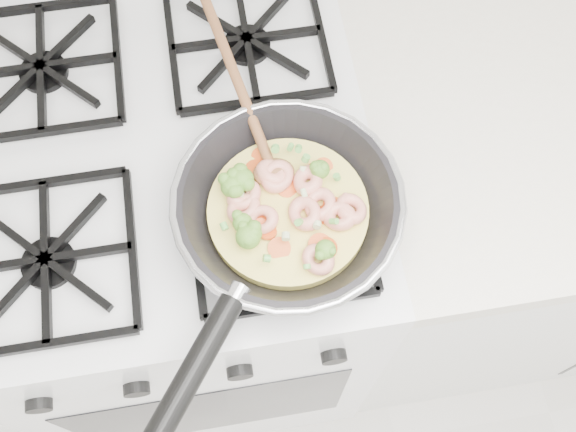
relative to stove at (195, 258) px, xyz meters
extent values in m
cube|color=white|center=(0.00, 0.00, -0.01)|extent=(0.60, 0.60, 0.90)
cube|color=black|center=(0.00, -0.30, -0.01)|extent=(0.48, 0.00, 0.40)
cube|color=black|center=(0.00, 0.00, 0.45)|extent=(0.56, 0.56, 0.02)
cube|color=white|center=(0.80, 0.00, -0.03)|extent=(1.00, 0.58, 0.86)
torus|color=#BBBBC2|center=(0.16, -0.15, 0.52)|extent=(0.29, 0.29, 0.01)
cylinder|color=black|center=(0.02, -0.34, 0.51)|extent=(0.14, 0.17, 0.03)
cylinder|color=#F2E269|center=(0.16, -0.15, 0.48)|extent=(0.20, 0.20, 0.02)
ellipsoid|color=brown|center=(0.15, -0.10, 0.50)|extent=(0.05, 0.06, 0.02)
cylinder|color=brown|center=(0.12, 0.05, 0.53)|extent=(0.07, 0.28, 0.07)
torus|color=#E09B84|center=(0.16, -0.10, 0.50)|extent=(0.07, 0.07, 0.02)
torus|color=#E09B84|center=(0.13, -0.16, 0.50)|extent=(0.05, 0.05, 0.02)
torus|color=#E09B84|center=(0.24, -0.16, 0.50)|extent=(0.06, 0.05, 0.02)
torus|color=#E09B84|center=(0.11, -0.12, 0.50)|extent=(0.07, 0.07, 0.02)
torus|color=#E09B84|center=(0.19, -0.22, 0.50)|extent=(0.06, 0.06, 0.03)
torus|color=#E09B84|center=(0.11, -0.14, 0.50)|extent=(0.06, 0.06, 0.02)
torus|color=#E09B84|center=(0.11, -0.12, 0.50)|extent=(0.06, 0.06, 0.02)
torus|color=#E09B84|center=(0.22, -0.17, 0.50)|extent=(0.06, 0.06, 0.02)
torus|color=#E09B84|center=(0.15, -0.10, 0.50)|extent=(0.06, 0.06, 0.03)
torus|color=#E09B84|center=(0.20, -0.15, 0.50)|extent=(0.06, 0.06, 0.02)
torus|color=#E09B84|center=(0.19, -0.12, 0.50)|extent=(0.06, 0.05, 0.03)
torus|color=#E09B84|center=(0.18, -0.16, 0.50)|extent=(0.06, 0.06, 0.03)
ellipsoid|color=#609831|center=(0.10, -0.16, 0.51)|extent=(0.03, 0.03, 0.02)
ellipsoid|color=#609831|center=(0.11, -0.18, 0.51)|extent=(0.04, 0.04, 0.03)
ellipsoid|color=#609831|center=(0.10, -0.11, 0.51)|extent=(0.04, 0.04, 0.03)
ellipsoid|color=#609831|center=(0.21, -0.11, 0.51)|extent=(0.03, 0.03, 0.02)
ellipsoid|color=#609831|center=(0.11, -0.11, 0.51)|extent=(0.04, 0.04, 0.03)
ellipsoid|color=#609831|center=(0.20, -0.21, 0.51)|extent=(0.03, 0.03, 0.03)
cylinder|color=#DE541C|center=(0.13, -0.08, 0.49)|extent=(0.04, 0.04, 0.01)
cylinder|color=#DE541C|center=(0.22, -0.10, 0.49)|extent=(0.03, 0.03, 0.01)
cylinder|color=#DE541C|center=(0.13, -0.17, 0.49)|extent=(0.03, 0.03, 0.01)
cylinder|color=#DE541C|center=(0.21, -0.16, 0.49)|extent=(0.03, 0.03, 0.01)
cylinder|color=#DE541C|center=(0.13, -0.16, 0.49)|extent=(0.03, 0.03, 0.01)
cylinder|color=#DE541C|center=(0.12, -0.17, 0.49)|extent=(0.03, 0.03, 0.01)
cylinder|color=#DE541C|center=(0.20, -0.21, 0.49)|extent=(0.04, 0.04, 0.01)
cylinder|color=#DE541C|center=(0.22, -0.15, 0.49)|extent=(0.03, 0.03, 0.00)
cylinder|color=#DE541C|center=(0.14, -0.20, 0.49)|extent=(0.04, 0.04, 0.01)
cylinder|color=#DE541C|center=(0.19, -0.20, 0.49)|extent=(0.03, 0.03, 0.01)
cylinder|color=#DE541C|center=(0.17, -0.12, 0.49)|extent=(0.04, 0.04, 0.00)
cylinder|color=#DE541C|center=(0.13, -0.16, 0.49)|extent=(0.03, 0.03, 0.01)
cylinder|color=#DE541C|center=(0.14, -0.07, 0.49)|extent=(0.03, 0.03, 0.01)
cylinder|color=#DE541C|center=(0.21, -0.10, 0.49)|extent=(0.04, 0.04, 0.01)
cylinder|color=#61B046|center=(0.21, -0.18, 0.51)|extent=(0.01, 0.01, 0.01)
cylinder|color=#61B046|center=(0.16, -0.07, 0.52)|extent=(0.01, 0.01, 0.01)
cylinder|color=#BACC90|center=(0.15, -0.19, 0.51)|extent=(0.01, 0.01, 0.01)
cylinder|color=#61B046|center=(0.13, -0.21, 0.51)|extent=(0.01, 0.01, 0.01)
cylinder|color=#61B046|center=(0.19, -0.08, 0.52)|extent=(0.01, 0.01, 0.01)
cylinder|color=#BACC90|center=(0.18, -0.14, 0.51)|extent=(0.01, 0.01, 0.01)
cylinder|color=#BACC90|center=(0.19, -0.10, 0.51)|extent=(0.01, 0.01, 0.01)
cylinder|color=#61B046|center=(0.17, -0.23, 0.51)|extent=(0.01, 0.01, 0.01)
cylinder|color=#61B046|center=(0.08, -0.17, 0.52)|extent=(0.01, 0.01, 0.01)
cylinder|color=#61B046|center=(0.17, -0.17, 0.51)|extent=(0.01, 0.01, 0.01)
cylinder|color=#61B046|center=(0.19, -0.09, 0.52)|extent=(0.01, 0.01, 0.01)
cylinder|color=#BACC90|center=(0.11, -0.12, 0.51)|extent=(0.01, 0.01, 0.01)
cylinder|color=#61B046|center=(0.18, -0.07, 0.51)|extent=(0.01, 0.01, 0.01)
cylinder|color=#BACC90|center=(0.19, -0.18, 0.51)|extent=(0.01, 0.01, 0.01)
cylinder|color=#61B046|center=(0.12, -0.17, 0.52)|extent=(0.01, 0.01, 0.01)
cylinder|color=#61B046|center=(0.23, -0.12, 0.51)|extent=(0.01, 0.01, 0.01)
camera|label=1|loc=(0.11, -0.50, 1.28)|focal=42.84mm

